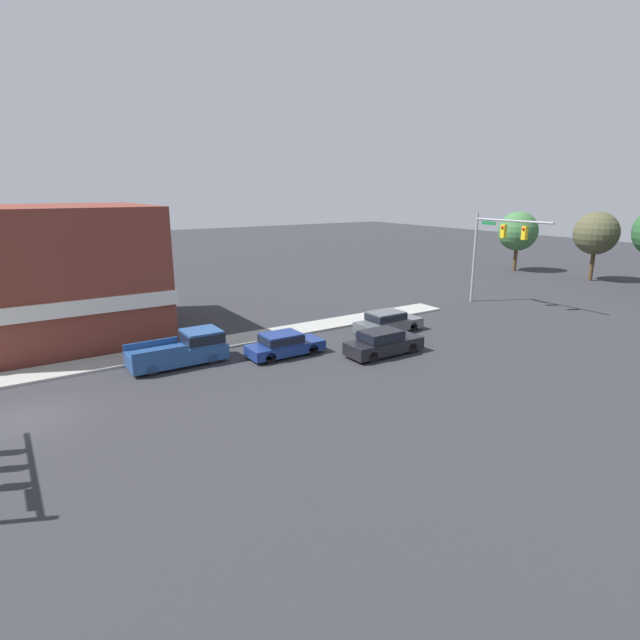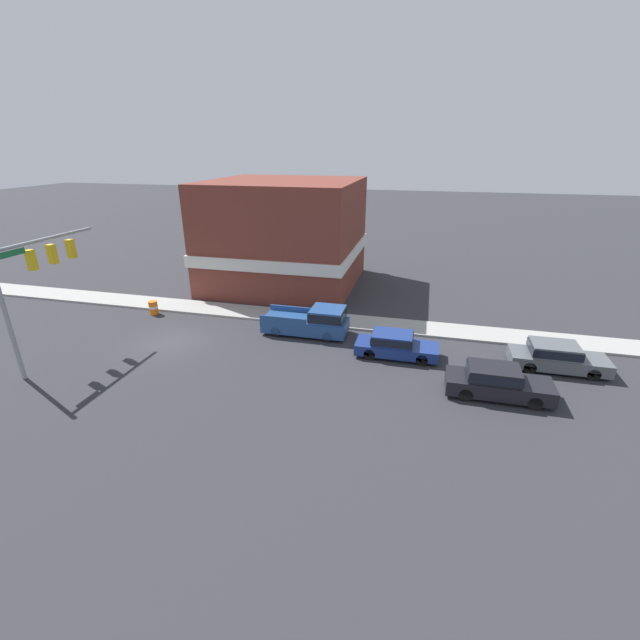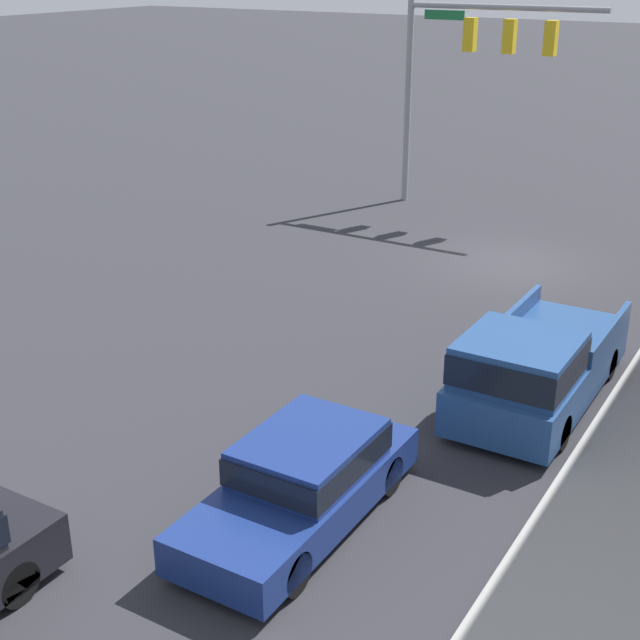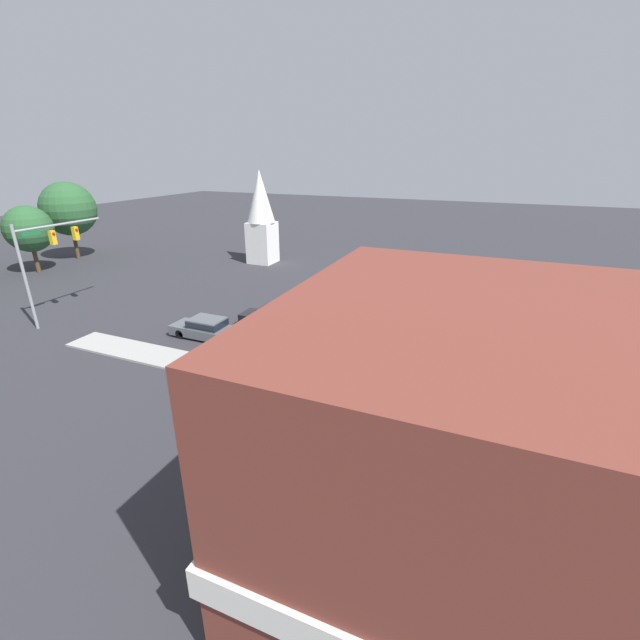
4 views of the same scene
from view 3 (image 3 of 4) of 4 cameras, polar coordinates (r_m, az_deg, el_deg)
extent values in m
plane|color=#2D2D33|center=(25.96, 12.22, 3.52)|extent=(200.00, 200.00, 0.00)
cylinder|color=gray|center=(31.68, 5.65, 13.91)|extent=(0.22, 0.22, 7.12)
cylinder|color=gray|center=(30.13, 11.79, 19.00)|extent=(6.52, 0.18, 0.18)
cube|color=gold|center=(30.59, 9.58, 17.57)|extent=(0.36, 0.36, 1.05)
sphere|color=green|center=(30.75, 9.77, 18.17)|extent=(0.22, 0.22, 0.22)
cube|color=gold|center=(30.12, 12.03, 17.33)|extent=(0.36, 0.36, 1.05)
sphere|color=green|center=(30.28, 12.22, 17.94)|extent=(0.22, 0.22, 0.22)
cube|color=gold|center=(29.71, 14.55, 17.05)|extent=(0.36, 0.36, 1.05)
sphere|color=green|center=(29.87, 14.73, 17.67)|extent=(0.22, 0.22, 0.22)
cube|color=#196B38|center=(30.90, 7.97, 18.77)|extent=(1.40, 0.04, 0.30)
cylinder|color=black|center=(12.67, -1.73, -15.86)|extent=(0.22, 0.66, 0.66)
cylinder|color=black|center=(13.43, -7.62, -13.57)|extent=(0.22, 0.66, 0.66)
cylinder|color=black|center=(14.72, 4.39, -9.86)|extent=(0.22, 0.66, 0.66)
cylinder|color=black|center=(15.38, -0.95, -8.26)|extent=(0.22, 0.66, 0.66)
cube|color=navy|center=(13.91, -1.30, -11.16)|extent=(1.81, 4.64, 0.61)
cube|color=navy|center=(13.78, -0.70, -8.49)|extent=(1.66, 2.23, 0.62)
cube|color=black|center=(13.78, -0.70, -8.49)|extent=(1.68, 2.32, 0.43)
cylinder|color=black|center=(13.15, -18.90, -15.63)|extent=(0.22, 0.66, 0.66)
cylinder|color=black|center=(16.46, 15.12, -6.92)|extent=(0.22, 0.66, 0.66)
cylinder|color=black|center=(16.94, 9.11, -5.49)|extent=(0.22, 0.66, 0.66)
cylinder|color=black|center=(19.37, 17.97, -2.65)|extent=(0.22, 0.66, 0.66)
cylinder|color=black|center=(19.79, 12.79, -1.55)|extent=(0.22, 0.66, 0.66)
cube|color=navy|center=(17.98, 13.93, -3.20)|extent=(2.08, 5.37, 0.85)
cube|color=navy|center=(16.36, 12.61, -2.52)|extent=(1.97, 2.04, 0.80)
cube|color=black|center=(16.36, 12.61, -2.52)|extent=(1.99, 2.12, 0.56)
cube|color=navy|center=(18.58, 18.07, -0.79)|extent=(0.12, 3.03, 0.35)
cube|color=navy|center=(19.03, 12.39, 0.38)|extent=(0.12, 3.03, 0.35)
camera|label=1|loc=(39.07, -23.92, 22.80)|focal=28.00mm
camera|label=2|loc=(30.02, -45.97, 22.04)|focal=24.00mm
camera|label=4|loc=(26.26, 76.17, 15.44)|focal=24.00mm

